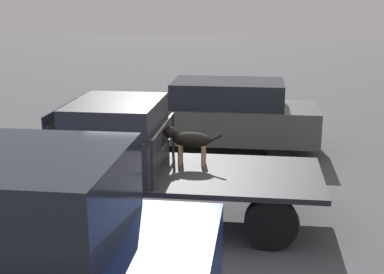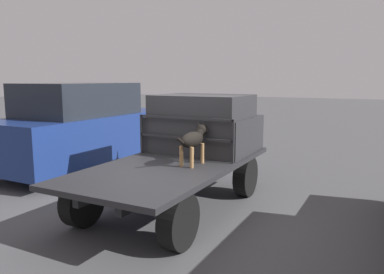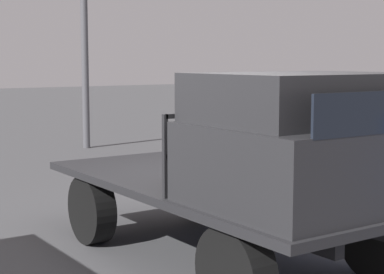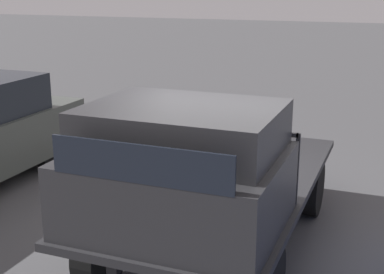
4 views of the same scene
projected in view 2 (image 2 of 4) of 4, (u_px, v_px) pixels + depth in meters
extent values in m
plane|color=#474749|center=(174.00, 209.00, 6.40)|extent=(80.00, 80.00, 0.00)
cylinder|color=black|center=(170.00, 167.00, 7.84)|extent=(0.75, 0.24, 0.75)
cylinder|color=black|center=(246.00, 176.00, 7.08)|extent=(0.75, 0.24, 0.75)
cylinder|color=black|center=(82.00, 202.00, 5.60)|extent=(0.75, 0.24, 0.75)
cylinder|color=black|center=(179.00, 221.00, 4.84)|extent=(0.75, 0.24, 0.75)
cube|color=black|center=(156.00, 170.00, 6.46)|extent=(3.80, 0.10, 0.18)
cube|color=black|center=(192.00, 175.00, 6.14)|extent=(3.80, 0.10, 0.18)
cube|color=#232326|center=(173.00, 165.00, 6.28)|extent=(4.13, 1.98, 0.08)
cube|color=#28282B|center=(205.00, 133.00, 7.30)|extent=(1.55, 1.86, 0.67)
cube|color=#28282B|center=(203.00, 106.00, 7.12)|extent=(1.32, 1.71, 0.41)
cube|color=black|center=(221.00, 106.00, 7.90)|extent=(0.02, 1.53, 0.31)
cube|color=#232326|center=(142.00, 134.00, 6.98)|extent=(0.04, 0.04, 0.73)
cube|color=#232326|center=(233.00, 142.00, 6.14)|extent=(0.04, 0.04, 0.73)
cube|color=#232326|center=(184.00, 118.00, 6.50)|extent=(0.04, 1.82, 0.04)
cube|color=#232326|center=(184.00, 138.00, 6.56)|extent=(0.04, 1.82, 0.04)
cylinder|color=#9E7547|center=(192.00, 152.00, 6.28)|extent=(0.06, 0.06, 0.33)
cylinder|color=#9E7547|center=(202.00, 153.00, 6.20)|extent=(0.06, 0.06, 0.33)
cylinder|color=#9E7547|center=(181.00, 156.00, 5.95)|extent=(0.06, 0.06, 0.33)
cylinder|color=#9E7547|center=(192.00, 157.00, 5.87)|extent=(0.06, 0.06, 0.33)
ellipsoid|color=black|center=(192.00, 140.00, 6.04)|extent=(0.61, 0.25, 0.25)
sphere|color=#9E7547|center=(197.00, 141.00, 6.19)|extent=(0.11, 0.11, 0.11)
cylinder|color=black|center=(199.00, 133.00, 6.25)|extent=(0.18, 0.14, 0.17)
sphere|color=black|center=(202.00, 130.00, 6.34)|extent=(0.19, 0.19, 0.19)
cone|color=#9E7547|center=(204.00, 130.00, 6.41)|extent=(0.11, 0.11, 0.11)
cone|color=black|center=(199.00, 125.00, 6.34)|extent=(0.06, 0.08, 0.10)
cone|color=black|center=(205.00, 125.00, 6.29)|extent=(0.06, 0.08, 0.10)
cylinder|color=black|center=(181.00, 141.00, 5.72)|extent=(0.26, 0.04, 0.17)
cylinder|color=black|center=(102.00, 143.00, 11.18)|extent=(0.60, 0.20, 0.60)
cylinder|color=black|center=(149.00, 148.00, 10.41)|extent=(0.60, 0.20, 0.60)
cylinder|color=black|center=(13.00, 163.00, 8.53)|extent=(0.60, 0.20, 0.60)
cylinder|color=black|center=(67.00, 171.00, 7.76)|extent=(0.60, 0.20, 0.60)
cube|color=navy|center=(87.00, 136.00, 9.40)|extent=(4.87, 1.96, 1.07)
cube|color=#1E232B|center=(78.00, 99.00, 9.04)|extent=(2.68, 1.77, 0.78)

